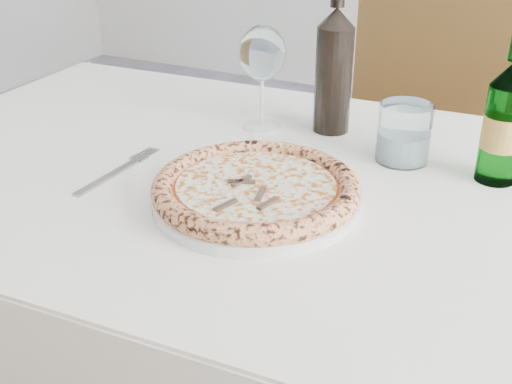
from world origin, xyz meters
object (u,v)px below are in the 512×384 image
Objects in this scene: dining_table at (283,227)px; chair_far at (401,134)px; wine_bottle at (334,69)px; pizza at (256,188)px; wine_glass at (262,55)px; plate at (256,199)px; tumbler at (404,137)px; beer_bottle at (504,123)px.

chair_far is (-0.01, 0.82, -0.13)m from dining_table.
chair_far is 0.69m from wine_bottle.
chair_far reaches higher than dining_table.
chair_far is 3.09× the size of pizza.
wine_glass is (-0.13, 0.18, 0.23)m from dining_table.
plate is 3.08× the size of tumbler.
beer_bottle is (0.30, 0.24, 0.09)m from plate.
tumbler is (0.15, 0.25, 0.03)m from plate.
pizza reaches higher than dining_table.
pizza is (-0.00, -0.10, 0.12)m from dining_table.
beer_bottle reaches higher than wine_glass.
wine_bottle is at bearing 91.58° from dining_table.
wine_glass is (-0.13, 0.28, 0.13)m from plate.
chair_far is 3.40× the size of wine_bottle.
dining_table is at bearing -89.50° from chair_far.
wine_glass reaches higher than pizza.
dining_table is 0.83m from chair_far.
plate is (0.01, -0.92, 0.23)m from chair_far.
plate is at bearing -90.00° from dining_table.
wine_glass is at bearing 173.14° from tumbler.
tumbler is at bearing -6.86° from wine_glass.
dining_table is 4.84× the size of plate.
plate is 1.58× the size of wine_glass.
wine_glass is 0.43m from beer_bottle.
chair_far reaches higher than pizza.
dining_table is at bearing -155.04° from beer_bottle.
tumbler reaches higher than pizza.
dining_table is 5.35× the size of wine_bottle.
wine_glass is (-0.12, -0.64, 0.36)m from chair_far.
wine_glass is at bearing -100.68° from chair_far.
chair_far is 0.96m from pizza.
pizza is at bearing -65.72° from wine_glass.
pizza is at bearing -120.72° from tumbler.
tumbler is at bearing 45.29° from dining_table.
pizza is (-0.00, 0.00, 0.02)m from plate.
dining_table is 0.31m from wine_bottle.
wine_bottle is (-0.01, 0.33, 0.11)m from plate.
beer_bottle is 0.87× the size of wine_bottle.
pizza is 0.39m from beer_bottle.
chair_far is 3.08× the size of plate.
beer_bottle is at bearing 38.64° from pizza.
chair_far is 4.86× the size of wine_glass.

